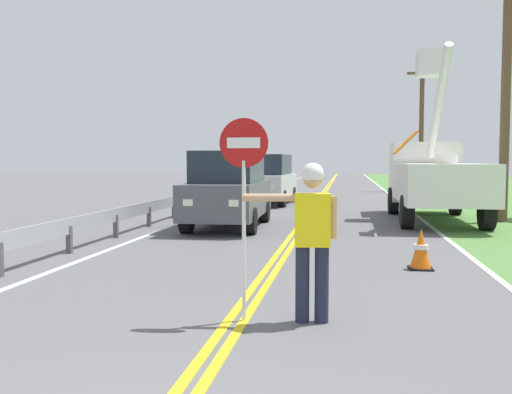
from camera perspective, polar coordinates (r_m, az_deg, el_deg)
The scene contains 13 objects.
centerline_yellow_left at distance 22.62m, azimuth 5.76°, elevation -0.96°, with size 0.11×110.00×0.01m, color yellow.
centerline_yellow_right at distance 22.61m, azimuth 6.21°, elevation -0.96°, with size 0.11×110.00×0.01m, color yellow.
edge_line_right at distance 22.71m, azimuth 15.09°, elevation -1.05°, with size 0.12×110.00×0.01m, color silver.
edge_line_left at distance 23.09m, azimuth -2.97°, elevation -0.85°, with size 0.12×110.00×0.01m, color silver.
flagger_worker at distance 6.39m, azimuth 5.67°, elevation -3.52°, with size 1.08×0.28×1.83m.
stop_sign_paddle at distance 6.35m, azimuth -1.25°, elevation 2.45°, with size 0.56×0.04×2.33m.
utility_bucket_truck at distance 18.29m, azimuth 17.53°, elevation 2.19°, with size 2.67×6.82×5.34m.
oncoming_suv_nearest at distance 15.48m, azimuth -2.81°, elevation 0.81°, with size 2.00×4.64×2.10m.
oncoming_suv_second at distance 23.65m, azimuth 1.24°, elevation 1.83°, with size 2.06×4.67×2.10m.
utility_pole_near at distance 18.47m, azimuth 24.12°, elevation 10.16°, with size 1.80×0.28×7.68m.
utility_pole_mid at distance 35.66m, azimuth 16.50°, elevation 7.11°, with size 1.80×0.28×7.72m.
traffic_cone_lead at distance 9.95m, azimuth 16.45°, elevation -5.17°, with size 0.40×0.40×0.70m.
guardrail_left_shoulder at distance 19.16m, azimuth -7.36°, elevation -0.27°, with size 0.10×32.00×0.71m.
Camera 1 is at (1.23, -2.51, 1.85)m, focal length 39.26 mm.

